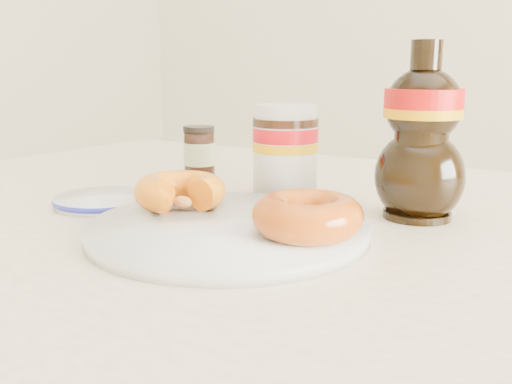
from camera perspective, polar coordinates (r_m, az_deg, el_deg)
The scene contains 8 objects.
dining_table at distance 0.62m, azimuth 8.12°, elevation -11.20°, with size 1.40×0.90×0.75m.
plate at distance 0.56m, azimuth -2.80°, elevation -3.67°, with size 0.28×0.28×0.01m.
donut_bitten at distance 0.62m, azimuth -7.60°, elevation 0.09°, with size 0.10×0.10×0.03m, color orange.
donut_whole at distance 0.52m, azimuth 5.17°, elevation -2.36°, with size 0.10×0.10×0.04m, color #953E09.
nutella_jar at distance 0.72m, azimuth 2.95°, elevation 4.46°, with size 0.08×0.08×0.12m.
syrup_bottle at distance 0.64m, azimuth 16.23°, elevation 5.81°, with size 0.10×0.08×0.19m, color black, non-canonical shape.
dark_jar at distance 0.87m, azimuth -5.70°, elevation 4.03°, with size 0.05×0.05×0.08m.
blue_rim_saucer at distance 0.71m, azimuth -14.97°, elevation -0.77°, with size 0.12×0.12×0.01m.
Camera 1 is at (0.24, -0.42, 0.91)m, focal length 40.00 mm.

